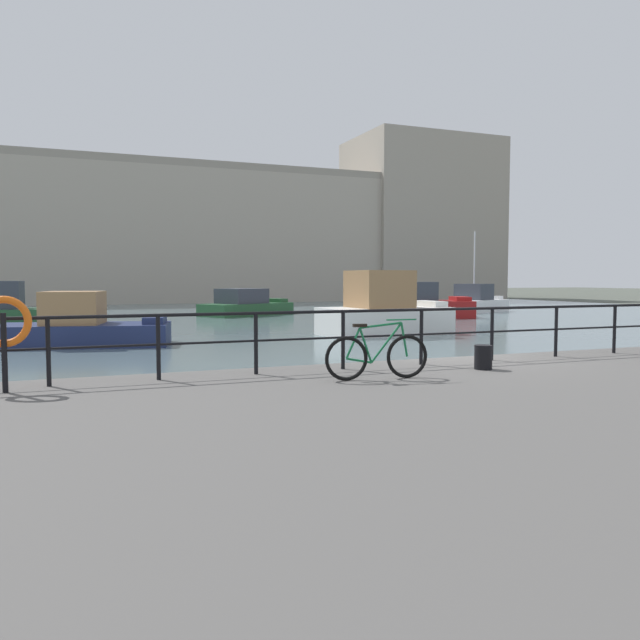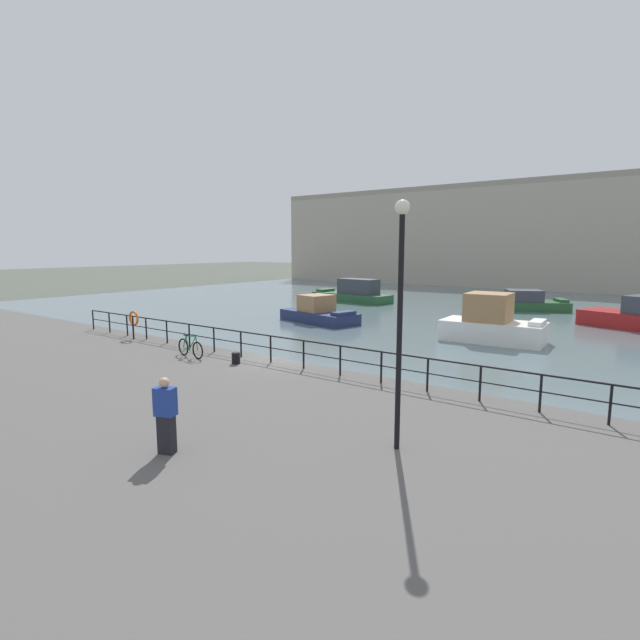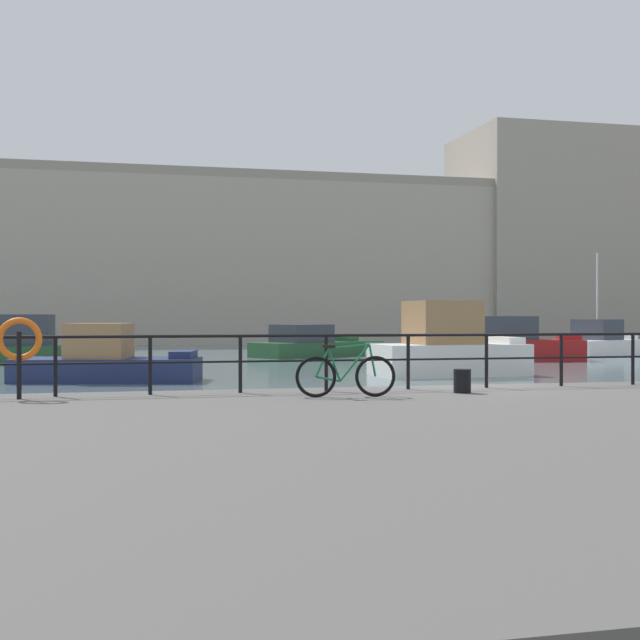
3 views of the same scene
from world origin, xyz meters
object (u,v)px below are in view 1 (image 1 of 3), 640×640
Objects in this scene: parked_bicycle at (377,356)px; harbor_building at (223,233)px; mooring_bollard at (483,357)px; life_ring_stand at (4,325)px; moored_harbor_tender at (246,305)px; moored_white_yacht at (81,327)px; moored_red_daysailer at (409,304)px; moored_small_launch at (384,310)px; moored_cabin_cruiser at (473,302)px.

harbor_building is at bearing 85.58° from parked_bicycle.
mooring_bollard is 0.31× the size of life_ring_stand.
life_ring_stand is (-5.51, 1.00, 0.59)m from parked_bicycle.
harbor_building is at bearing 52.11° from moored_harbor_tender.
mooring_bollard is at bearing -52.36° from moored_white_yacht.
life_ring_stand is (-20.12, -23.19, 0.90)m from moored_red_daysailer.
moored_small_launch is 18.90m from life_ring_stand.
moored_red_daysailer is 21.17m from moored_white_yacht.
moored_red_daysailer is 26.86m from mooring_bollard.
moored_red_daysailer is 11.91m from moored_small_launch.
moored_red_daysailer reaches higher than mooring_bollard.
moored_harbor_tender is (-4.66, -25.84, -6.44)m from harbor_building.
life_ring_stand is (-16.11, -54.78, -5.42)m from harbor_building.
parked_bicycle is at bearing -172.35° from mooring_bollard.
moored_red_daysailer is 1.47× the size of moored_small_launch.
moored_cabin_cruiser is (7.48, 3.94, -0.09)m from moored_red_daysailer.
moored_red_daysailer is at bearing 51.70° from moored_small_launch.
moored_red_daysailer is at bearing -82.77° from harbor_building.
moored_cabin_cruiser reaches higher than moored_harbor_tender.
life_ring_stand is at bearing 174.96° from mooring_bollard.
moored_harbor_tender is 4.70× the size of life_ring_stand.
moored_small_launch is 3.96× the size of life_ring_stand.
moored_harbor_tender is 1.07× the size of moored_cabin_cruiser.
moored_white_yacht is at bearing 112.53° from parked_bicycle.
parked_bicycle is at bearing -121.16° from moored_small_launch.
moored_cabin_cruiser is at bearing 40.54° from moored_small_launch.
moored_white_yacht is at bearing -132.77° from moored_red_daysailer.
life_ring_stand is at bearing -106.39° from harbor_building.
harbor_building reaches higher than moored_cabin_cruiser.
moored_harbor_tender is at bearing 166.42° from moored_red_daysailer.
life_ring_stand is (-27.60, -27.13, 0.99)m from moored_cabin_cruiser.
moored_red_daysailer is (4.01, -31.59, -6.32)m from harbor_building.
parked_bicycle reaches higher than mooring_bollard.
parked_bicycle is at bearing -100.76° from harbor_building.
moored_white_yacht reaches higher than parked_bicycle.
parked_bicycle is (-14.61, -24.19, 0.31)m from moored_red_daysailer.
moored_cabin_cruiser is 3.47× the size of parked_bicycle.
moored_harbor_tender is 16.25m from moored_cabin_cruiser.
mooring_bollard is 7.89m from life_ring_stand.
harbor_building is at bearing 82.99° from moored_small_launch.
moored_cabin_cruiser is 38.72m from life_ring_stand.
moored_harbor_tender is 29.85m from mooring_bollard.
moored_red_daysailer is 8.46m from moored_cabin_cruiser.
moored_cabin_cruiser reaches higher than moored_red_daysailer.
moored_harbor_tender reaches higher than mooring_bollard.
moored_cabin_cruiser is 35.77m from parked_bicycle.
parked_bicycle is (4.21, -14.49, 0.44)m from moored_white_yacht.
moored_cabin_cruiser is at bearing 58.20° from parked_bicycle.
moored_white_yacht is at bearing -150.98° from moored_harbor_tender.
moored_harbor_tender is 18.48m from moored_white_yacht.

